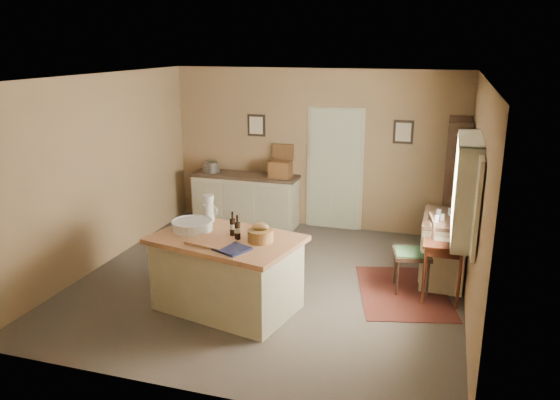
# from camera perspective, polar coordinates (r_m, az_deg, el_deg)

# --- Properties ---
(ground) EXTENTS (5.00, 5.00, 0.00)m
(ground) POSITION_cam_1_polar(r_m,az_deg,el_deg) (7.43, -1.07, -8.53)
(ground) COLOR brown
(ground) RESTS_ON ground
(wall_back) EXTENTS (5.00, 0.10, 2.70)m
(wall_back) POSITION_cam_1_polar(r_m,az_deg,el_deg) (9.33, 3.70, 5.28)
(wall_back) COLOR #93714B
(wall_back) RESTS_ON ground
(wall_front) EXTENTS (5.00, 0.10, 2.70)m
(wall_front) POSITION_cam_1_polar(r_m,az_deg,el_deg) (4.78, -10.59, -5.63)
(wall_front) COLOR #93714B
(wall_front) RESTS_ON ground
(wall_left) EXTENTS (0.10, 5.00, 2.70)m
(wall_left) POSITION_cam_1_polar(r_m,az_deg,el_deg) (8.10, -18.21, 2.83)
(wall_left) COLOR #93714B
(wall_left) RESTS_ON ground
(wall_right) EXTENTS (0.10, 5.00, 2.70)m
(wall_right) POSITION_cam_1_polar(r_m,az_deg,el_deg) (6.66, 19.77, -0.08)
(wall_right) COLOR #93714B
(wall_right) RESTS_ON ground
(ceiling) EXTENTS (5.00, 5.00, 0.00)m
(ceiling) POSITION_cam_1_polar(r_m,az_deg,el_deg) (6.77, -1.19, 12.74)
(ceiling) COLOR silver
(ceiling) RESTS_ON wall_back
(door) EXTENTS (0.97, 0.06, 2.11)m
(door) POSITION_cam_1_polar(r_m,az_deg,el_deg) (9.29, 5.73, 3.33)
(door) COLOR #B8C09F
(door) RESTS_ON ground
(framed_prints) EXTENTS (2.82, 0.02, 0.38)m
(framed_prints) POSITION_cam_1_polar(r_m,az_deg,el_deg) (9.20, 4.93, 7.45)
(framed_prints) COLOR black
(framed_prints) RESTS_ON ground
(window) EXTENTS (0.25, 1.99, 1.12)m
(window) POSITION_cam_1_polar(r_m,az_deg,el_deg) (6.41, 19.31, 1.21)
(window) COLOR beige
(window) RESTS_ON ground
(work_island) EXTENTS (1.88, 1.43, 1.20)m
(work_island) POSITION_cam_1_polar(r_m,az_deg,el_deg) (6.59, -5.60, -7.37)
(work_island) COLOR beige
(work_island) RESTS_ON ground
(sideboard) EXTENTS (1.87, 0.53, 1.18)m
(sideboard) POSITION_cam_1_polar(r_m,az_deg,el_deg) (9.58, -3.57, 0.24)
(sideboard) COLOR beige
(sideboard) RESTS_ON ground
(rug) EXTENTS (1.45, 1.82, 0.01)m
(rug) POSITION_cam_1_polar(r_m,az_deg,el_deg) (7.31, 12.76, -9.35)
(rug) COLOR #461514
(rug) RESTS_ON ground
(writing_desk) EXTENTS (0.49, 0.80, 0.82)m
(writing_desk) POSITION_cam_1_polar(r_m,az_deg,el_deg) (7.14, 16.76, -4.55)
(writing_desk) COLOR #35150C
(writing_desk) RESTS_ON ground
(desk_chair) EXTENTS (0.54, 0.54, 0.99)m
(desk_chair) POSITION_cam_1_polar(r_m,az_deg,el_deg) (7.21, 13.63, -5.53)
(desk_chair) COLOR black
(desk_chair) RESTS_ON ground
(right_cabinet) EXTENTS (0.57, 1.02, 0.99)m
(right_cabinet) POSITION_cam_1_polar(r_m,az_deg,el_deg) (7.64, 16.70, -4.82)
(right_cabinet) COLOR beige
(right_cabinet) RESTS_ON ground
(shelving_unit) EXTENTS (0.34, 0.91, 2.02)m
(shelving_unit) POSITION_cam_1_polar(r_m,az_deg,el_deg) (8.67, 18.15, 1.36)
(shelving_unit) COLOR black
(shelving_unit) RESTS_ON ground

